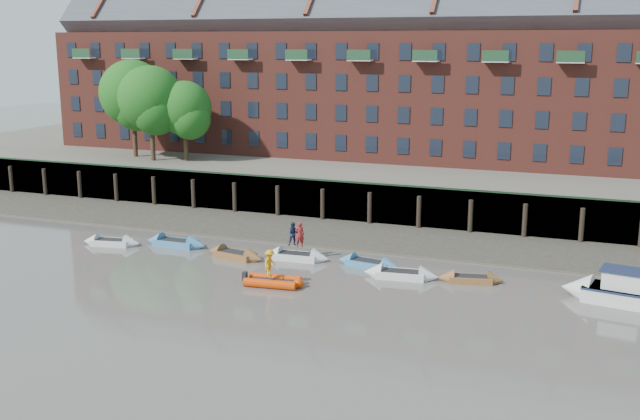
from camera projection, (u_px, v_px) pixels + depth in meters
The scene contains 19 objects.
ground at pixel (284, 320), 39.21m from camera, with size 220.00×220.00×0.00m, color #5E5952.
foreshore at pixel (380, 238), 55.63m from camera, with size 110.00×8.00×0.50m, color #3D382F.
mud_band at pixel (367, 250), 52.52m from camera, with size 110.00×1.60×0.10m, color #4C4336.
river_wall at pixel (396, 205), 59.27m from camera, with size 110.00×1.23×3.30m.
bank_terrace at pixel (433, 177), 71.69m from camera, with size 110.00×28.00×3.20m, color #5E594D.
apartment_terrace at pixel (439, 57), 70.12m from camera, with size 80.60×15.56×20.98m.
tree_cluster at pixel (150, 98), 71.01m from camera, with size 11.76×7.74×9.40m.
rowboat_0 at pixel (111, 242), 53.59m from camera, with size 4.43×1.99×1.24m.
rowboat_1 at pixel (176, 243), 53.31m from camera, with size 4.76×1.42×1.38m.
rowboat_2 at pixel (235, 255), 50.42m from camera, with size 4.57×2.07×1.28m.
rowboat_3 at pixel (296, 256), 50.03m from camera, with size 4.61×1.61×1.32m.
rowboat_4 at pixel (369, 264), 48.41m from camera, with size 4.51×1.92×1.27m.
rowboat_5 at pixel (401, 274), 46.14m from camera, with size 4.76×1.82×1.35m.
rowboat_6 at pixel (471, 279), 45.36m from camera, with size 4.14×1.95×1.16m.
rib_tender at pixel (275, 281), 44.73m from camera, with size 3.57×1.95×0.61m.
motor_launch at pixel (610, 291), 41.89m from camera, with size 6.40×3.03×2.54m.
person_rower_a at pixel (300, 235), 49.66m from camera, with size 0.62×0.41×1.71m, color maroon.
person_rower_b at pixel (294, 234), 50.01m from camera, with size 0.78×0.61×1.61m, color #19233F.
person_rib_crew at pixel (270, 263), 44.51m from camera, with size 1.07×0.61×1.65m, color orange.
Camera 1 is at (14.85, -33.90, 14.31)m, focal length 42.00 mm.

